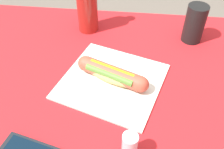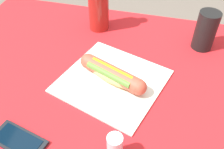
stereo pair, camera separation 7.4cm
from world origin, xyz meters
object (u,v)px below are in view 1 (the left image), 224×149
Objects in this scene: drinking_cup at (195,24)px; salt_shaker at (130,146)px; soda_bottle at (87,3)px; hot_dog at (112,74)px.

drinking_cup is 0.51m from salt_shaker.
soda_bottle reaches higher than salt_shaker.
drinking_cup is (-0.26, -0.24, 0.03)m from hot_dog.
soda_bottle reaches higher than hot_dog.
salt_shaker is (0.19, 0.47, -0.03)m from drinking_cup.
hot_dog is 0.89× the size of soda_bottle.
soda_bottle is at bearing -4.08° from drinking_cup.
soda_bottle is (0.12, -0.27, 0.07)m from hot_dog.
salt_shaker is at bearing 67.76° from drinking_cup.
drinking_cup is at bearing -112.24° from salt_shaker.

